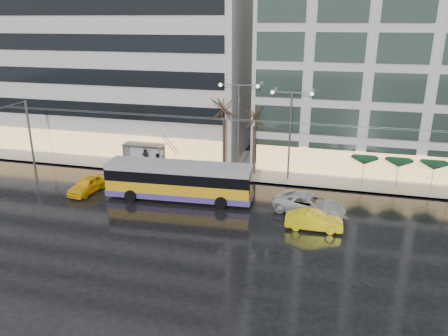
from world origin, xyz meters
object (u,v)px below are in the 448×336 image
(street_lamp_near, at_px, (239,117))
(taxi_a, at_px, (88,185))
(bus_shelter, at_px, (141,150))
(trolleybus, at_px, (179,182))

(street_lamp_near, distance_m, taxi_a, 15.41)
(bus_shelter, distance_m, taxi_a, 8.00)
(bus_shelter, bearing_deg, street_lamp_near, 0.63)
(trolleybus, bearing_deg, street_lamp_near, 63.47)
(bus_shelter, xyz_separation_m, street_lamp_near, (10.38, 0.11, 4.03))
(trolleybus, height_order, street_lamp_near, street_lamp_near)
(trolleybus, xyz_separation_m, street_lamp_near, (3.60, 7.22, 4.40))
(trolleybus, relative_size, bus_shelter, 3.05)
(bus_shelter, distance_m, street_lamp_near, 11.14)
(street_lamp_near, xyz_separation_m, taxi_a, (-12.20, -7.81, -5.26))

